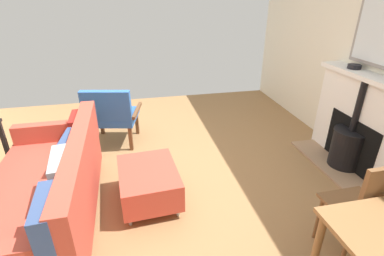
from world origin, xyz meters
TOP-DOWN VIEW (x-y plane):
  - ground_plane at (0.00, 0.00)m, footprint 5.13×5.61m
  - fireplace at (-2.37, 0.09)m, footprint 0.55×1.44m
  - mantel_bowl_near at (-2.39, -0.23)m, footprint 0.15×0.15m
  - sofa at (0.88, 0.35)m, footprint 0.90×1.84m
  - ottoman at (0.03, 0.22)m, footprint 0.59×0.74m
  - armchair_accent at (0.40, -1.03)m, footprint 0.78×0.70m
  - dining_chair_near_fireplace at (-1.47, 1.24)m, footprint 0.41×0.41m

SIDE VIEW (x-z plane):
  - ground_plane at x=0.00m, z-range -0.01..0.00m
  - ottoman at x=0.03m, z-range 0.04..0.41m
  - sofa at x=0.88m, z-range -0.05..0.76m
  - armchair_accent at x=0.40m, z-range 0.05..0.87m
  - fireplace at x=-2.37m, z-range -0.06..1.03m
  - dining_chair_near_fireplace at x=-1.47m, z-range 0.07..0.97m
  - mantel_bowl_near at x=-2.39m, z-range 1.10..1.15m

